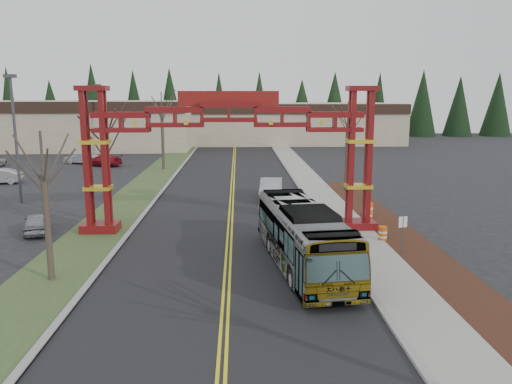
{
  "coord_description": "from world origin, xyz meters",
  "views": [
    {
      "loc": [
        0.55,
        -12.19,
        8.31
      ],
      "look_at": [
        1.51,
        14.6,
        3.13
      ],
      "focal_mm": 35.0,
      "sensor_mm": 36.0,
      "label": 1
    }
  ],
  "objects_px": {
    "street_sign": "(403,228)",
    "barrel_south": "(383,234)",
    "bare_tree_median_near": "(43,175)",
    "retail_building_west": "(53,124)",
    "barrel_north": "(369,210)",
    "bare_tree_right_far": "(348,126)",
    "light_pole_far": "(99,114)",
    "retail_building_east": "(289,122)",
    "parked_car_mid_a": "(103,160)",
    "parked_car_far_a": "(82,158)",
    "silver_sedan": "(271,189)",
    "bare_tree_median_far": "(162,113)",
    "gateway_arch": "(229,135)",
    "light_pole_near": "(15,130)",
    "barrel_mid": "(368,217)",
    "bare_tree_median_mid": "(104,141)",
    "transit_bus": "(303,236)",
    "parked_car_near_a": "(37,223)"
  },
  "relations": [
    {
      "from": "street_sign",
      "to": "barrel_south",
      "type": "distance_m",
      "value": 2.74
    },
    {
      "from": "bare_tree_median_near",
      "to": "street_sign",
      "type": "relative_size",
      "value": 3.23
    },
    {
      "from": "retail_building_west",
      "to": "barrel_north",
      "type": "xyz_separation_m",
      "value": [
        39.58,
        -50.76,
        -3.24
      ]
    },
    {
      "from": "bare_tree_right_far",
      "to": "light_pole_far",
      "type": "height_order",
      "value": "light_pole_far"
    },
    {
      "from": "retail_building_east",
      "to": "barrel_south",
      "type": "distance_m",
      "value": 64.72
    },
    {
      "from": "parked_car_mid_a",
      "to": "parked_car_far_a",
      "type": "distance_m",
      "value": 3.91
    },
    {
      "from": "retail_building_west",
      "to": "barrel_north",
      "type": "height_order",
      "value": "retail_building_west"
    },
    {
      "from": "silver_sedan",
      "to": "bare_tree_right_far",
      "type": "distance_m",
      "value": 8.93
    },
    {
      "from": "street_sign",
      "to": "bare_tree_median_far",
      "type": "bearing_deg",
      "value": 118.21
    },
    {
      "from": "gateway_arch",
      "to": "light_pole_near",
      "type": "height_order",
      "value": "light_pole_near"
    },
    {
      "from": "barrel_mid",
      "to": "parked_car_mid_a",
      "type": "bearing_deg",
      "value": 130.92
    },
    {
      "from": "barrel_south",
      "to": "barrel_mid",
      "type": "distance_m",
      "value": 4.05
    },
    {
      "from": "bare_tree_median_mid",
      "to": "barrel_south",
      "type": "bearing_deg",
      "value": -15.57
    },
    {
      "from": "gateway_arch",
      "to": "barrel_south",
      "type": "relative_size",
      "value": 19.86
    },
    {
      "from": "barrel_north",
      "to": "barrel_mid",
      "type": "bearing_deg",
      "value": -105.06
    },
    {
      "from": "light_pole_near",
      "to": "barrel_mid",
      "type": "distance_m",
      "value": 27.28
    },
    {
      "from": "retail_building_east",
      "to": "retail_building_west",
      "type": "bearing_deg",
      "value": -168.69
    },
    {
      "from": "street_sign",
      "to": "light_pole_far",
      "type": "bearing_deg",
      "value": 120.94
    },
    {
      "from": "gateway_arch",
      "to": "retail_building_west",
      "type": "relative_size",
      "value": 0.4
    },
    {
      "from": "retail_building_east",
      "to": "transit_bus",
      "type": "distance_m",
      "value": 69.01
    },
    {
      "from": "barrel_mid",
      "to": "retail_building_east",
      "type": "bearing_deg",
      "value": 89.14
    },
    {
      "from": "bare_tree_median_near",
      "to": "barrel_mid",
      "type": "height_order",
      "value": "bare_tree_median_near"
    },
    {
      "from": "parked_car_far_a",
      "to": "barrel_mid",
      "type": "xyz_separation_m",
      "value": [
        28.0,
        -30.88,
        -0.23
      ]
    },
    {
      "from": "bare_tree_median_near",
      "to": "barrel_north",
      "type": "bearing_deg",
      "value": 33.12
    },
    {
      "from": "parked_car_near_a",
      "to": "parked_car_mid_a",
      "type": "bearing_deg",
      "value": -101.86
    },
    {
      "from": "parked_car_far_a",
      "to": "light_pole_far",
      "type": "distance_m",
      "value": 10.86
    },
    {
      "from": "parked_car_mid_a",
      "to": "barrel_mid",
      "type": "bearing_deg",
      "value": 65.43
    },
    {
      "from": "gateway_arch",
      "to": "parked_car_mid_a",
      "type": "distance_m",
      "value": 34.27
    },
    {
      "from": "bare_tree_median_near",
      "to": "barrel_mid",
      "type": "distance_m",
      "value": 20.1
    },
    {
      "from": "retail_building_east",
      "to": "transit_bus",
      "type": "bearing_deg",
      "value": -95.25
    },
    {
      "from": "silver_sedan",
      "to": "parked_car_mid_a",
      "type": "relative_size",
      "value": 1.07
    },
    {
      "from": "bare_tree_right_far",
      "to": "bare_tree_median_near",
      "type": "bearing_deg",
      "value": -130.6
    },
    {
      "from": "retail_building_east",
      "to": "silver_sedan",
      "type": "bearing_deg",
      "value": -97.4
    },
    {
      "from": "transit_bus",
      "to": "barrel_north",
      "type": "relative_size",
      "value": 10.74
    },
    {
      "from": "parked_car_far_a",
      "to": "barrel_mid",
      "type": "distance_m",
      "value": 41.69
    },
    {
      "from": "parked_car_far_a",
      "to": "bare_tree_median_near",
      "type": "xyz_separation_m",
      "value": [
        10.91,
        -40.51,
        4.18
      ]
    },
    {
      "from": "transit_bus",
      "to": "bare_tree_median_mid",
      "type": "bearing_deg",
      "value": 136.18
    },
    {
      "from": "silver_sedan",
      "to": "barrel_mid",
      "type": "bearing_deg",
      "value": -49.66
    },
    {
      "from": "barrel_north",
      "to": "silver_sedan",
      "type": "bearing_deg",
      "value": 134.31
    },
    {
      "from": "retail_building_east",
      "to": "bare_tree_right_far",
      "type": "bearing_deg",
      "value": -90.0
    },
    {
      "from": "parked_car_near_a",
      "to": "barrel_mid",
      "type": "height_order",
      "value": "parked_car_near_a"
    },
    {
      "from": "retail_building_east",
      "to": "bare_tree_median_near",
      "type": "relative_size",
      "value": 5.56
    },
    {
      "from": "parked_car_mid_a",
      "to": "retail_building_west",
      "type": "bearing_deg",
      "value": -124.71
    },
    {
      "from": "parked_car_far_a",
      "to": "barrel_south",
      "type": "height_order",
      "value": "parked_car_far_a"
    },
    {
      "from": "bare_tree_median_mid",
      "to": "light_pole_near",
      "type": "xyz_separation_m",
      "value": [
        -8.59,
        6.91,
        0.25
      ]
    },
    {
      "from": "bare_tree_median_far",
      "to": "bare_tree_right_far",
      "type": "bearing_deg",
      "value": -37.96
    },
    {
      "from": "barrel_north",
      "to": "barrel_south",
      "type": "bearing_deg",
      "value": -96.94
    },
    {
      "from": "retail_building_east",
      "to": "parked_car_mid_a",
      "type": "bearing_deg",
      "value": -128.82
    },
    {
      "from": "parked_car_far_a",
      "to": "barrel_north",
      "type": "bearing_deg",
      "value": 60.0
    },
    {
      "from": "transit_bus",
      "to": "parked_car_far_a",
      "type": "distance_m",
      "value": 45.07
    }
  ]
}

